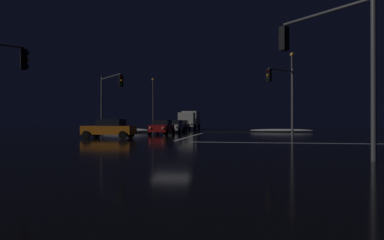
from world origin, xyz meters
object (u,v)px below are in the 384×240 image
(sedan_black, at_px, (182,126))
(sedan_silver, at_px, (174,126))
(streetlamp_right_near, at_px, (292,87))
(sedan_red, at_px, (162,127))
(box_truck, at_px, (190,120))
(traffic_signal_se, at_px, (329,51))
(traffic_signal_nw, at_px, (110,93))
(sedan_orange_crossing, at_px, (109,129))
(streetlamp_left_far, at_px, (153,100))
(traffic_signal_ne, at_px, (283,89))

(sedan_black, bearing_deg, sedan_silver, -87.76)
(sedan_black, height_order, streetlamp_right_near, streetlamp_right_near)
(sedan_red, distance_m, box_truck, 19.48)
(traffic_signal_se, bearing_deg, traffic_signal_nw, 135.00)
(sedan_red, height_order, box_truck, box_truck)
(box_truck, xyz_separation_m, streetlamp_right_near, (13.93, -16.83, 3.39))
(sedan_orange_crossing, height_order, streetlamp_right_near, streetlamp_right_near)
(sedan_black, relative_size, streetlamp_right_near, 0.49)
(sedan_silver, xyz_separation_m, traffic_signal_nw, (-4.08, -10.49, 3.36))
(box_truck, height_order, streetlamp_left_far, streetlamp_left_far)
(sedan_black, xyz_separation_m, sedan_orange_crossing, (-2.10, -20.70, 0.00))
(box_truck, relative_size, sedan_orange_crossing, 1.91)
(sedan_red, distance_m, sedan_black, 12.64)
(sedan_red, distance_m, traffic_signal_se, 23.52)
(sedan_orange_crossing, bearing_deg, streetlamp_right_near, 33.52)
(sedan_red, xyz_separation_m, streetlamp_left_far, (-6.32, 18.63, 4.18))
(box_truck, relative_size, traffic_signal_nw, 1.39)
(sedan_silver, relative_size, sedan_black, 1.00)
(sedan_silver, bearing_deg, traffic_signal_se, -65.77)
(sedan_orange_crossing, distance_m, streetlamp_right_near, 19.83)
(sedan_orange_crossing, xyz_separation_m, streetlamp_left_far, (-3.91, 26.69, 4.18))
(sedan_black, height_order, traffic_signal_ne, traffic_signal_ne)
(traffic_signal_ne, bearing_deg, traffic_signal_nw, -178.27)
(sedan_black, height_order, traffic_signal_se, traffic_signal_se)
(sedan_silver, bearing_deg, traffic_signal_nw, -111.27)
(sedan_black, bearing_deg, sedan_orange_crossing, -95.79)
(traffic_signal_ne, xyz_separation_m, streetlamp_right_near, (1.68, 6.18, 0.82))
(sedan_red, relative_size, traffic_signal_se, 0.72)
(streetlamp_left_far, xyz_separation_m, streetlamp_right_near, (20.05, -16.00, 0.12))
(traffic_signal_ne, bearing_deg, traffic_signal_se, -90.68)
(sedan_silver, bearing_deg, box_truck, 90.60)
(sedan_silver, relative_size, traffic_signal_se, 0.72)
(traffic_signal_se, distance_m, traffic_signal_ne, 16.49)
(sedan_orange_crossing, xyz_separation_m, traffic_signal_nw, (-1.74, 4.02, 3.36))
(traffic_signal_se, xyz_separation_m, streetlamp_left_far, (-18.17, 38.67, 0.86))
(sedan_silver, height_order, sedan_black, same)
(box_truck, height_order, streetlamp_right_near, streetlamp_right_near)
(sedan_silver, xyz_separation_m, streetlamp_right_near, (13.80, -3.81, 4.30))
(box_truck, xyz_separation_m, sedan_orange_crossing, (-2.21, -27.52, -0.91))
(sedan_black, relative_size, streetlamp_left_far, 0.50)
(sedan_black, height_order, streetlamp_left_far, streetlamp_left_far)
(sedan_orange_crossing, distance_m, traffic_signal_ne, 15.54)
(traffic_signal_nw, bearing_deg, sedan_orange_crossing, -66.59)
(sedan_orange_crossing, relative_size, traffic_signal_ne, 0.69)
(sedan_silver, distance_m, traffic_signal_se, 29.24)
(sedan_red, bearing_deg, traffic_signal_se, -59.41)
(sedan_red, bearing_deg, streetlamp_right_near, 10.83)
(sedan_black, bearing_deg, streetlamp_left_far, 135.11)
(traffic_signal_nw, height_order, traffic_signal_se, traffic_signal_se)
(sedan_silver, distance_m, box_truck, 13.05)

